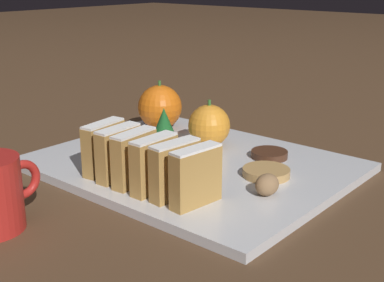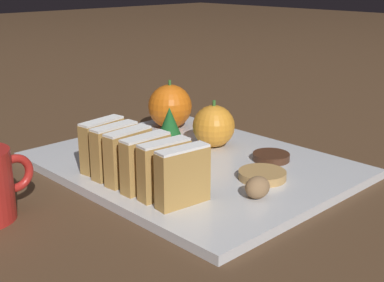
# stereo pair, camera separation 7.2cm
# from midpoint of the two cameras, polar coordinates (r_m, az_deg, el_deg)

# --- Properties ---
(ground_plane) EXTENTS (6.00, 6.00, 0.00)m
(ground_plane) POSITION_cam_midpoint_polar(r_m,az_deg,el_deg) (0.77, 2.69, -3.03)
(ground_plane) COLOR #513823
(serving_platter) EXTENTS (0.33, 0.42, 0.01)m
(serving_platter) POSITION_cam_midpoint_polar(r_m,az_deg,el_deg) (0.76, 2.70, -2.61)
(serving_platter) COLOR silver
(serving_platter) RESTS_ON ground_plane
(stollen_slice_front) EXTENTS (0.07, 0.03, 0.07)m
(stollen_slice_front) POSITION_cam_midpoint_polar(r_m,az_deg,el_deg) (0.61, 2.39, -3.86)
(stollen_slice_front) COLOR #B28442
(stollen_slice_front) RESTS_ON serving_platter
(stollen_slice_second) EXTENTS (0.07, 0.03, 0.07)m
(stollen_slice_second) POSITION_cam_midpoint_polar(r_m,az_deg,el_deg) (0.63, 0.30, -3.08)
(stollen_slice_second) COLOR #B28442
(stollen_slice_second) RESTS_ON serving_platter
(stollen_slice_third) EXTENTS (0.07, 0.02, 0.07)m
(stollen_slice_third) POSITION_cam_midpoint_polar(r_m,az_deg,el_deg) (0.65, -1.81, -2.40)
(stollen_slice_third) COLOR #B28442
(stollen_slice_third) RESTS_ON serving_platter
(stollen_slice_fourth) EXTENTS (0.07, 0.03, 0.07)m
(stollen_slice_fourth) POSITION_cam_midpoint_polar(r_m,az_deg,el_deg) (0.68, -3.65, -1.72)
(stollen_slice_fourth) COLOR #B28442
(stollen_slice_fourth) RESTS_ON serving_platter
(stollen_slice_fifth) EXTENTS (0.07, 0.02, 0.07)m
(stollen_slice_fifth) POSITION_cam_midpoint_polar(r_m,az_deg,el_deg) (0.70, -5.33, -1.08)
(stollen_slice_fifth) COLOR #B28442
(stollen_slice_fifth) RESTS_ON serving_platter
(stollen_slice_sixth) EXTENTS (0.07, 0.03, 0.07)m
(stollen_slice_sixth) POSITION_cam_midpoint_polar(r_m,az_deg,el_deg) (0.73, -6.75, -0.43)
(stollen_slice_sixth) COLOR #B28442
(stollen_slice_sixth) RESTS_ON serving_platter
(orange_near) EXTENTS (0.08, 0.08, 0.08)m
(orange_near) POSITION_cam_midpoint_polar(r_m,az_deg,el_deg) (0.92, -0.11, 3.69)
(orange_near) COLOR orange
(orange_near) RESTS_ON serving_platter
(orange_far) EXTENTS (0.06, 0.06, 0.07)m
(orange_far) POSITION_cam_midpoint_polar(r_m,az_deg,el_deg) (0.82, 4.85, 1.56)
(orange_far) COLOR orange
(orange_far) RESTS_ON serving_platter
(walnut) EXTENTS (0.03, 0.03, 0.03)m
(walnut) POSITION_cam_midpoint_polar(r_m,az_deg,el_deg) (0.65, 10.19, -4.95)
(walnut) COLOR #8E6B47
(walnut) RESTS_ON serving_platter
(chocolate_cookie) EXTENTS (0.05, 0.05, 0.01)m
(chocolate_cookie) POSITION_cam_midpoint_polar(r_m,az_deg,el_deg) (0.78, 11.08, -1.71)
(chocolate_cookie) COLOR #472819
(chocolate_cookie) RESTS_ON serving_platter
(gingerbread_cookie) EXTENTS (0.06, 0.06, 0.01)m
(gingerbread_cookie) POSITION_cam_midpoint_polar(r_m,az_deg,el_deg) (0.71, 10.42, -3.64)
(gingerbread_cookie) COLOR tan
(gingerbread_cookie) RESTS_ON serving_platter
(evergreen_sprig) EXTENTS (0.05, 0.05, 0.06)m
(evergreen_sprig) POSITION_cam_midpoint_polar(r_m,az_deg,el_deg) (0.84, 0.06, 1.67)
(evergreen_sprig) COLOR #195623
(evergreen_sprig) RESTS_ON serving_platter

